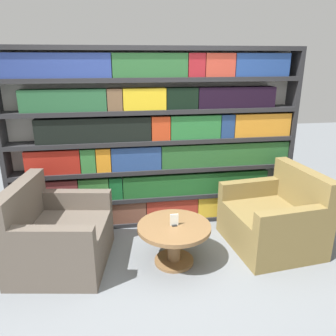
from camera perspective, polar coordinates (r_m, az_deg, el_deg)
name	(u,v)px	position (r m, az deg, el deg)	size (l,w,h in m)	color
ground_plane	(173,283)	(3.18, 0.82, -19.45)	(14.00, 14.00, 0.00)	slate
bookshelf	(157,141)	(3.87, -1.97, 4.78)	(3.39, 0.30, 2.09)	silver
armchair_left	(58,237)	(3.46, -18.65, -11.36)	(0.99, 1.05, 0.85)	brown
armchair_right	(274,220)	(3.78, 18.01, -8.66)	(0.94, 1.01, 0.85)	olive
coffee_table	(174,236)	(3.30, 1.08, -11.73)	(0.72, 0.72, 0.42)	brown
table_sign	(174,221)	(3.22, 1.09, -9.16)	(0.08, 0.06, 0.12)	black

